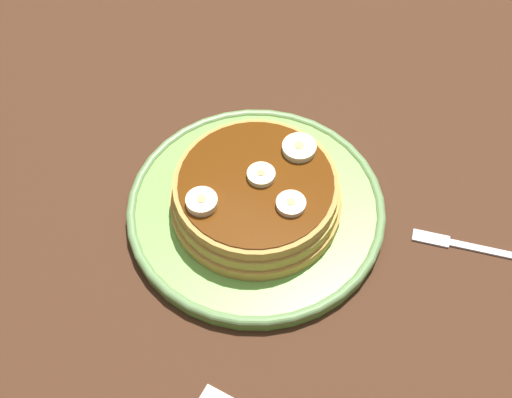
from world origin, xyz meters
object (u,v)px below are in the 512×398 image
Objects in this scene: pancake_stack at (254,195)px; banana_slice_3 at (202,202)px; banana_slice_2 at (299,148)px; fork at (473,247)px; banana_slice_1 at (293,202)px; banana_slice_0 at (258,173)px; plate at (256,209)px.

banana_slice_3 is (-1.98, -4.92, 2.42)cm from pancake_stack.
banana_slice_2 reaches higher than fork.
banana_slice_1 is 18.05cm from fork.
banana_slice_3 reaches higher than pancake_stack.
banana_slice_0 is 0.81× the size of banana_slice_2.
banana_slice_3 is at bearing -104.63° from banana_slice_2.
banana_slice_2 is at bearing 82.76° from plate.
pancake_stack is 2.49cm from banana_slice_0.
plate is 1.52× the size of pancake_stack.
banana_slice_1 is (4.42, -0.45, -0.01)cm from banana_slice_0.
banana_slice_3 is at bearing -111.88° from pancake_stack.
fork is (20.06, 15.46, -5.53)cm from banana_slice_3.
pancake_stack is 6.08× the size of banana_slice_1.
plate is 7.31cm from banana_slice_2.
pancake_stack is at bearing -73.86° from banana_slice_0.
plate is 4.86cm from banana_slice_0.
pancake_stack is at bearing 68.12° from banana_slice_3.
banana_slice_0 reaches higher than pancake_stack.
banana_slice_0 is at bearing -102.09° from banana_slice_2.
fork is (18.01, 10.41, -0.64)cm from plate.
banana_slice_2 is 10.84cm from banana_slice_3.
plate is at bearing -97.24° from banana_slice_2.
banana_slice_2 is (-3.41, 5.17, 0.06)cm from banana_slice_1.
banana_slice_2 is 18.84cm from fork.
banana_slice_2 is (0.76, 5.57, 2.37)cm from pancake_stack.
banana_slice_0 is 21.44cm from fork.
pancake_stack reaches higher than plate.
banana_slice_1 is at bearing -143.91° from fork.
banana_slice_2 is (0.69, 5.43, 4.83)cm from plate.
banana_slice_3 is (-2.74, -10.49, 0.05)cm from banana_slice_2.
pancake_stack is (-0.07, -0.13, 2.46)cm from plate.
banana_slice_1 is 0.22× the size of fork.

